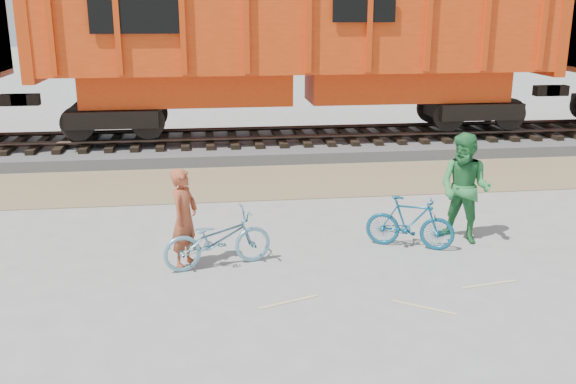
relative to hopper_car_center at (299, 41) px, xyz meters
name	(u,v)px	position (x,y,z in m)	size (l,w,h in m)	color
ground	(347,275)	(-0.58, -9.00, -3.01)	(120.00, 120.00, 0.00)	#9E9E99
gravel_strip	(296,181)	(-0.58, -3.50, -3.00)	(120.00, 3.00, 0.02)	#8A7655
ballast_bed	(279,144)	(-0.58, 0.00, -2.86)	(120.00, 4.00, 0.30)	slate
track	(279,133)	(-0.58, 0.00, -2.53)	(120.00, 2.60, 0.24)	black
hopper_car_center	(299,41)	(0.00, 0.00, 0.00)	(14.00, 3.13, 4.65)	black
bicycle_blue	(218,239)	(-2.51, -8.39, -2.56)	(0.60, 1.72, 0.90)	#669FB4
bicycle_teal	(410,223)	(0.71, -7.99, -2.56)	(0.42, 1.48, 0.89)	#105374
person_solo	(184,218)	(-3.01, -8.29, -2.22)	(0.57, 0.38, 1.57)	#A8492B
person_man	(465,188)	(1.71, -7.79, -2.06)	(0.92, 0.72, 1.89)	#2B7C3D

